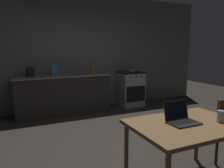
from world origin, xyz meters
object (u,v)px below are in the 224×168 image
object	(u,v)px
laptop	(181,119)
frying_pan	(133,71)
drinking_glass	(221,116)
cereal_box	(55,70)
stove_oven	(130,89)
electric_kettle	(30,72)
dining_table	(187,129)
bottle	(93,68)

from	to	relation	value
laptop	frying_pan	bearing A→B (deg)	67.40
drinking_glass	cereal_box	distance (m)	3.64
stove_oven	electric_kettle	bearing A→B (deg)	179.94
dining_table	cereal_box	world-z (taller)	cereal_box
bottle	cereal_box	xyz separation A→B (m)	(-0.90, 0.07, -0.01)
frying_pan	drinking_glass	size ratio (longest dim) A/B	3.35
electric_kettle	bottle	size ratio (longest dim) A/B	0.79
drinking_glass	cereal_box	size ratio (longest dim) A/B	0.52
dining_table	bottle	bearing A→B (deg)	88.26
stove_oven	drinking_glass	bearing A→B (deg)	-102.96
electric_kettle	frying_pan	bearing A→B (deg)	-0.64
stove_oven	cereal_box	distance (m)	2.04
stove_oven	drinking_glass	xyz separation A→B (m)	(-0.79, -3.42, 0.33)
stove_oven	laptop	world-z (taller)	laptop
bottle	drinking_glass	distance (m)	3.39
electric_kettle	frying_pan	size ratio (longest dim) A/B	0.51
dining_table	frying_pan	xyz separation A→B (m)	(1.20, 3.28, 0.29)
bottle	stove_oven	bearing A→B (deg)	2.60
frying_pan	bottle	bearing A→B (deg)	-178.88
stove_oven	dining_table	xyz separation A→B (m)	(-1.15, -3.30, 0.19)
dining_table	cereal_box	distance (m)	3.44
stove_oven	laptop	bearing A→B (deg)	-110.15
dining_table	electric_kettle	bearing A→B (deg)	112.02
dining_table	drinking_glass	world-z (taller)	drinking_glass
laptop	electric_kettle	world-z (taller)	electric_kettle
stove_oven	cereal_box	bearing A→B (deg)	179.34
stove_oven	frying_pan	bearing A→B (deg)	-25.77
bottle	drinking_glass	size ratio (longest dim) A/B	2.19
laptop	drinking_glass	world-z (taller)	laptop
dining_table	frying_pan	size ratio (longest dim) A/B	2.85
laptop	electric_kettle	distance (m)	3.52
electric_kettle	cereal_box	world-z (taller)	cereal_box
dining_table	electric_kettle	xyz separation A→B (m)	(-1.34, 3.30, 0.37)
electric_kettle	frying_pan	xyz separation A→B (m)	(2.54, -0.03, -0.08)
bottle	frying_pan	xyz separation A→B (m)	(1.10, 0.02, -0.11)
frying_pan	electric_kettle	bearing A→B (deg)	179.36
stove_oven	dining_table	size ratio (longest dim) A/B	0.75
electric_kettle	cereal_box	size ratio (longest dim) A/B	0.89
drinking_glass	cereal_box	world-z (taller)	cereal_box
electric_kettle	drinking_glass	xyz separation A→B (m)	(1.70, -3.42, -0.23)
bottle	frying_pan	world-z (taller)	bottle
frying_pan	cereal_box	size ratio (longest dim) A/B	1.73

